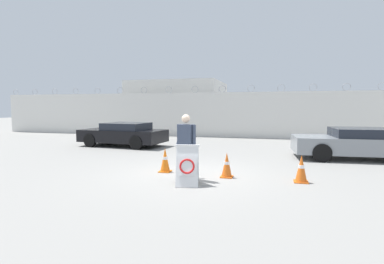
# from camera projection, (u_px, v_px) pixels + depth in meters

# --- Properties ---
(ground_plane) EXTENTS (90.00, 90.00, 0.00)m
(ground_plane) POSITION_uv_depth(u_px,v_px,m) (191.00, 174.00, 8.88)
(ground_plane) COLOR gray
(perimeter_wall) EXTENTS (36.00, 0.30, 3.40)m
(perimeter_wall) POSITION_uv_depth(u_px,v_px,m) (236.00, 115.00, 19.48)
(perimeter_wall) COLOR silver
(perimeter_wall) RESTS_ON ground_plane
(building_block) EXTENTS (7.31, 6.52, 4.08)m
(building_block) POSITION_uv_depth(u_px,v_px,m) (179.00, 106.00, 25.74)
(building_block) COLOR silver
(building_block) RESTS_ON ground_plane
(barricade_sign) EXTENTS (0.71, 0.85, 1.04)m
(barricade_sign) POSITION_uv_depth(u_px,v_px,m) (187.00, 165.00, 7.69)
(barricade_sign) COLOR white
(barricade_sign) RESTS_ON ground_plane
(security_guard) EXTENTS (0.63, 0.53, 1.79)m
(security_guard) POSITION_uv_depth(u_px,v_px,m) (186.00, 143.00, 8.31)
(security_guard) COLOR #232838
(security_guard) RESTS_ON ground_plane
(traffic_cone_near) EXTENTS (0.35, 0.35, 0.74)m
(traffic_cone_near) POSITION_uv_depth(u_px,v_px,m) (165.00, 160.00, 9.21)
(traffic_cone_near) COLOR orange
(traffic_cone_near) RESTS_ON ground_plane
(traffic_cone_mid) EXTENTS (0.36, 0.36, 0.73)m
(traffic_cone_mid) POSITION_uv_depth(u_px,v_px,m) (301.00, 169.00, 7.93)
(traffic_cone_mid) COLOR orange
(traffic_cone_mid) RESTS_ON ground_plane
(traffic_cone_far) EXTENTS (0.35, 0.35, 0.71)m
(traffic_cone_far) POSITION_uv_depth(u_px,v_px,m) (227.00, 165.00, 8.50)
(traffic_cone_far) COLOR orange
(traffic_cone_far) RESTS_ON ground_plane
(parked_car_front_coupe) EXTENTS (4.43, 2.32, 1.19)m
(parked_car_front_coupe) POSITION_uv_depth(u_px,v_px,m) (124.00, 134.00, 15.24)
(parked_car_front_coupe) COLOR black
(parked_car_front_coupe) RESTS_ON ground_plane
(parked_car_far_side) EXTENTS (4.70, 2.22, 1.19)m
(parked_car_far_side) POSITION_uv_depth(u_px,v_px,m) (358.00, 143.00, 11.41)
(parked_car_far_side) COLOR black
(parked_car_far_side) RESTS_ON ground_plane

